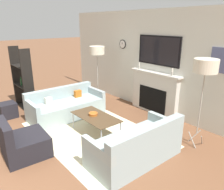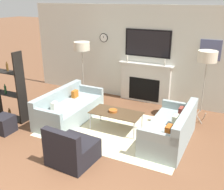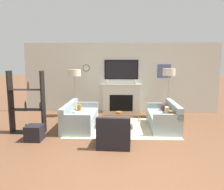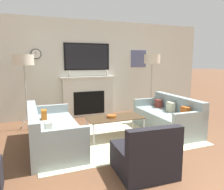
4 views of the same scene
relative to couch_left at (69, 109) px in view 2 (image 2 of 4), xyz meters
The scene contains 11 objects.
fireplace_wall 2.64m from the couch_left, 58.56° to the left, with size 7.56×0.28×2.70m.
area_rug 1.30m from the couch_left, ahead, with size 3.17×2.14×0.01m.
couch_left is the anchor object (origin of this frame).
couch_right 2.55m from the couch_left, ahead, with size 0.82×1.72×0.77m.
armchair 1.85m from the couch_left, 53.55° to the right, with size 0.81×0.81×0.75m.
coffee_table 1.29m from the couch_left, ahead, with size 1.16×0.59×0.43m.
decorative_bowl 1.22m from the couch_left, ahead, with size 0.20×0.20×0.06m.
floor_lamp_left 1.90m from the couch_left, 106.56° to the left, with size 0.45×0.45×1.72m.
floor_lamp_right 3.49m from the couch_left, 24.25° to the left, with size 0.44×0.44×1.75m.
shelf_unit 1.55m from the couch_left, 155.73° to the right, with size 0.94×0.28×1.74m.
ottoman 1.51m from the couch_left, 128.12° to the right, with size 0.41×0.41×0.39m.
Camera 2 is at (2.30, -2.31, 2.88)m, focal length 42.00 mm.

